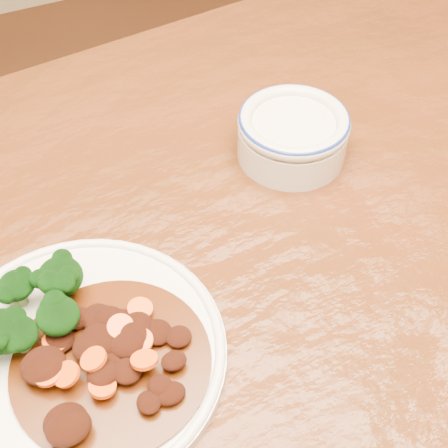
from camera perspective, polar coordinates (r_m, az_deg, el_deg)
name	(u,v)px	position (r m, az deg, el deg)	size (l,w,h in m)	color
dining_table	(266,296)	(0.72, 3.83, -6.60)	(1.59, 1.06, 0.75)	#4F210E
dinner_plate	(79,354)	(0.59, -13.10, -11.54)	(0.27, 0.27, 0.02)	silver
broccoli_florets	(15,317)	(0.59, -18.53, -8.07)	(0.14, 0.10, 0.05)	#79984E
mince_stew	(107,356)	(0.57, -10.69, -11.80)	(0.18, 0.18, 0.03)	#431A07
dip_bowl	(293,133)	(0.74, 6.30, 8.24)	(0.13, 0.13, 0.06)	beige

